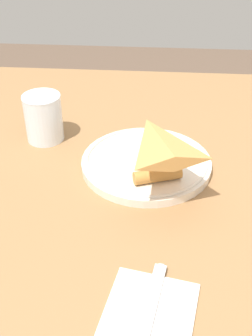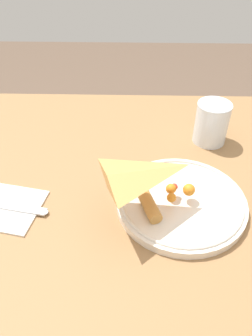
% 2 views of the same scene
% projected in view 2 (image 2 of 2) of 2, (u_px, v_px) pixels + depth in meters
% --- Properties ---
extents(dining_table, '(1.28, 0.84, 0.74)m').
position_uv_depth(dining_table, '(101.00, 225.00, 0.72)').
color(dining_table, olive).
rests_on(dining_table, ground_plane).
extents(plate_pizza, '(0.25, 0.25, 0.05)m').
position_uv_depth(plate_pizza, '(181.00, 200.00, 0.62)').
color(plate_pizza, silver).
rests_on(plate_pizza, dining_table).
extents(milk_glass, '(0.08, 0.08, 0.10)m').
position_uv_depth(milk_glass, '(212.00, 123.00, 0.77)').
color(milk_glass, white).
rests_on(milk_glass, dining_table).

